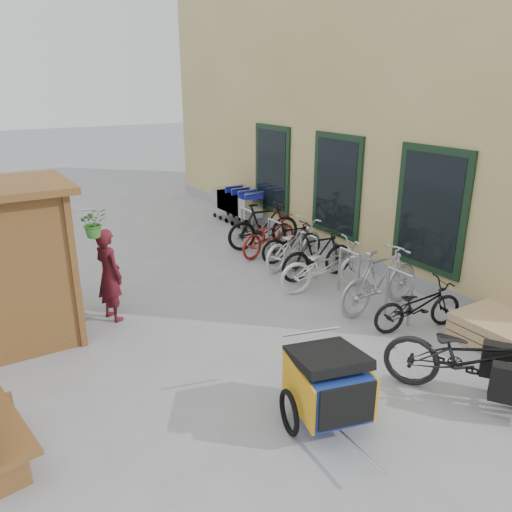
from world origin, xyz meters
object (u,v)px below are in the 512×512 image
bike_1 (380,279)px  bike_4 (294,244)px  cargo_bike (474,359)px  child_trailer (328,382)px  shopping_carts (236,202)px  person_kiosk (109,275)px  bike_5 (292,242)px  pallet_stack (501,332)px  bike_6 (269,235)px  bike_0 (418,305)px  bike_3 (318,255)px  bike_2 (326,265)px  bike_7 (264,226)px

bike_1 → bike_4: bike_1 is taller
cargo_bike → child_trailer: bearing=128.9°
shopping_carts → person_kiosk: (-4.66, -4.04, 0.17)m
bike_1 → bike_5: size_ratio=1.26×
child_trailer → bike_4: size_ratio=0.94×
pallet_stack → bike_4: bearing=97.9°
child_trailer → bike_6: bearing=77.5°
bike_6 → bike_0: bearing=164.8°
bike_4 → bike_6: 0.91m
bike_4 → bike_1: bearing=162.9°
cargo_bike → bike_6: cargo_bike is taller
pallet_stack → bike_3: bike_3 is taller
cargo_bike → bike_0: (0.88, 1.60, -0.13)m
pallet_stack → cargo_bike: (-1.56, -0.59, 0.33)m
child_trailer → bike_6: (2.72, 5.35, -0.09)m
shopping_carts → bike_2: size_ratio=1.06×
bike_4 → shopping_carts: bearing=-25.3°
person_kiosk → bike_1: person_kiosk is taller
bike_2 → bike_1: bearing=-157.6°
person_kiosk → bike_5: person_kiosk is taller
bike_4 → bike_5: 0.25m
cargo_bike → bike_5: cargo_bike is taller
cargo_bike → bike_4: size_ratio=1.16×
bike_3 → bike_1: bearing=-175.1°
person_kiosk → bike_7: bearing=-83.5°
person_kiosk → bike_4: person_kiosk is taller
shopping_carts → bike_0: shopping_carts is taller
child_trailer → bike_3: bearing=67.3°
bike_6 → bike_5: bearing=177.4°
bike_3 → bike_7: (0.14, 2.19, 0.05)m
bike_6 → shopping_carts: bearing=-29.0°
pallet_stack → bike_1: 1.99m
shopping_carts → bike_1: bearing=-96.3°
pallet_stack → bike_5: (-0.51, 4.62, 0.23)m
child_trailer → bike_1: (2.70, 1.88, 0.02)m
bike_4 → bike_7: bearing=-19.1°
child_trailer → bike_3: 4.49m
bike_2 → bike_5: bearing=-1.5°
bike_1 → bike_6: size_ratio=1.09×
person_kiosk → bike_5: bearing=-97.5°
bike_2 → bike_4: size_ratio=1.01×
bike_0 → bike_2: 2.02m
bike_1 → bike_5: (0.17, 2.78, -0.11)m
shopping_carts → bike_5: 3.38m
person_kiosk → bike_7: person_kiosk is taller
bike_1 → bike_6: 3.47m
shopping_carts → cargo_bike: cargo_bike is taller
bike_3 → bike_5: 1.10m
pallet_stack → bike_1: bike_1 is taller
child_trailer → bike_3: (2.71, 3.58, -0.05)m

